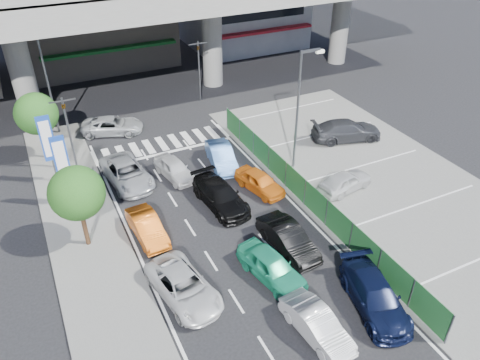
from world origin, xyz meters
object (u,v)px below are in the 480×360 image
taxi_teal_mid (271,266)px  parked_sedan_white (345,181)px  traffic_light_right (199,56)px  sedan_white_mid_left (184,286)px  tree_near (77,193)px  sedan_white_front_mid (174,169)px  street_lamp_right (300,101)px  minivan_navy_back (375,296)px  kei_truck_front_right (221,157)px  hatch_white_back_mid (317,324)px  wagon_silver_front_left (127,173)px  traffic_light_left (66,117)px  taxi_orange_left (147,227)px  hatch_black_mid_right (288,239)px  crossing_wagon_silver (112,126)px  traffic_cone (298,188)px  signboard_far (47,141)px  parked_sedan_dgrey (347,130)px  taxi_orange_right (260,182)px  sedan_black_mid (220,196)px  street_lamp_left (48,73)px  signboard_near (62,162)px  tree_far (36,114)px

taxi_teal_mid → parked_sedan_white: bearing=18.8°
traffic_light_right → sedan_white_mid_left: size_ratio=1.12×
tree_near → taxi_teal_mid: 10.26m
parked_sedan_white → sedan_white_front_mid: bearing=45.5°
street_lamp_right → minivan_navy_back: bearing=-105.2°
kei_truck_front_right → hatch_white_back_mid: bearing=-87.7°
wagon_silver_front_left → hatch_white_back_mid: bearing=-81.1°
traffic_light_left → tree_near: (-0.80, -8.00, -0.55)m
taxi_orange_left → hatch_black_mid_right: bearing=-37.5°
minivan_navy_back → crossing_wagon_silver: bearing=120.3°
tree_near → traffic_cone: bearing=-3.6°
signboard_far → hatch_white_back_mid: bearing=-64.3°
parked_sedan_dgrey → traffic_light_left: bearing=92.1°
taxi_orange_right → taxi_orange_left: bearing=175.3°
taxi_teal_mid → sedan_black_mid: 6.51m
hatch_white_back_mid → parked_sedan_dgrey: (11.82, 13.75, 0.18)m
taxi_orange_left → taxi_orange_right: taxi_orange_right is taller
street_lamp_left → taxi_orange_left: (2.39, -14.68, -4.15)m
minivan_navy_back → taxi_orange_right: size_ratio=1.30×
wagon_silver_front_left → sedan_white_front_mid: size_ratio=1.35×
signboard_near → parked_sedan_dgrey: size_ratio=0.91×
tree_near → parked_sedan_white: 15.72m
minivan_navy_back → taxi_orange_left: bearing=143.6°
street_lamp_left → hatch_white_back_mid: 25.51m
taxi_teal_mid → parked_sedan_dgrey: bearing=28.3°
taxi_orange_right → tree_near: bearing=169.0°
crossing_wagon_silver → traffic_cone: crossing_wagon_silver is taller
street_lamp_right → kei_truck_front_right: 6.47m
sedan_white_mid_left → taxi_teal_mid: 4.34m
sedan_white_front_mid → parked_sedan_white: 10.88m
traffic_light_right → sedan_black_mid: (-4.68, -14.81, -3.25)m
minivan_navy_back → hatch_black_mid_right: same height
traffic_light_right → taxi_teal_mid: 22.11m
traffic_light_right → street_lamp_right: street_lamp_right is taller
tree_near → crossing_wagon_silver: tree_near is taller
taxi_teal_mid → wagon_silver_front_left: same height
traffic_light_right → wagon_silver_front_left: traffic_light_right is taller
tree_near → taxi_orange_right: 11.03m
sedan_white_mid_left → taxi_orange_left: sedan_white_mid_left is taller
parked_sedan_white → signboard_far: bearing=51.1°
traffic_light_left → traffic_light_right: size_ratio=1.00×
traffic_light_right → taxi_orange_right: traffic_light_right is taller
taxi_teal_mid → taxi_orange_right: 7.53m
sedan_white_front_mid → parked_sedan_white: (8.99, -6.14, 0.07)m
hatch_white_back_mid → sedan_white_mid_left: 6.27m
sedan_white_mid_left → street_lamp_left: bearing=87.8°
traffic_light_left → tree_far: bearing=122.6°
tree_near → taxi_orange_right: bearing=3.1°
traffic_light_right → traffic_cone: (0.10, -15.79, -3.53)m
signboard_near → minivan_navy_back: bearing=-51.6°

